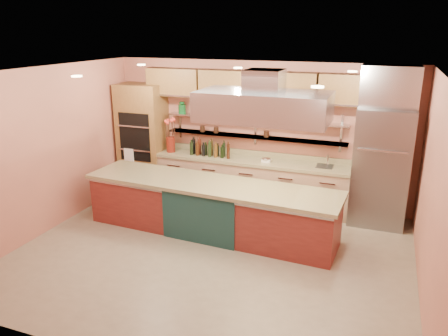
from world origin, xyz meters
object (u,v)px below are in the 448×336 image
at_px(copper_kettle, 204,111).
at_px(island, 210,208).
at_px(green_canister, 219,111).
at_px(refrigerator, 381,168).
at_px(kitchen_scale, 266,159).
at_px(flower_vase, 171,144).

bearing_deg(copper_kettle, island, -64.32).
distance_m(copper_kettle, green_canister, 0.32).
bearing_deg(refrigerator, kitchen_scale, 179.72).
bearing_deg(refrigerator, copper_kettle, 176.20).
height_order(flower_vase, green_canister, green_canister).
xyz_separation_m(refrigerator, flower_vase, (-4.13, 0.01, 0.04)).
xyz_separation_m(kitchen_scale, green_canister, (-1.06, 0.22, 0.84)).
height_order(island, kitchen_scale, kitchen_scale).
bearing_deg(green_canister, island, -74.03).
distance_m(refrigerator, green_canister, 3.24).
distance_m(flower_vase, green_canister, 1.25).
bearing_deg(flower_vase, island, -44.25).
relative_size(refrigerator, kitchen_scale, 12.30).
distance_m(kitchen_scale, copper_kettle, 1.62).
height_order(kitchen_scale, green_canister, green_canister).
distance_m(island, copper_kettle, 2.26).
distance_m(island, green_canister, 2.18).
relative_size(refrigerator, flower_vase, 6.59).
xyz_separation_m(copper_kettle, green_canister, (0.32, 0.00, 0.03)).
bearing_deg(green_canister, refrigerator, -4.19).
relative_size(island, kitchen_scale, 25.31).
distance_m(kitchen_scale, green_canister, 1.37).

